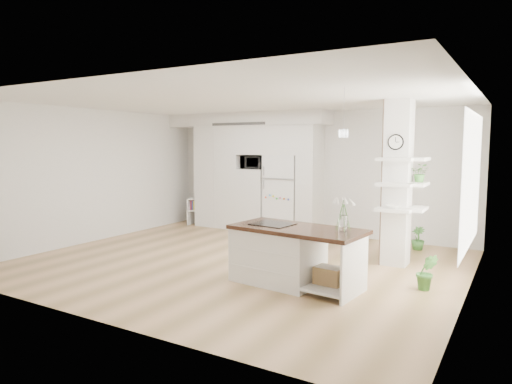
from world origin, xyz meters
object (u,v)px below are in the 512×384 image
refrigerator (284,194)px  bookshelf (201,213)px  kitchen_island (285,253)px  floor_plant_a (427,272)px

refrigerator → bookshelf: refrigerator is taller
kitchen_island → bookshelf: (-3.91, 3.16, -0.15)m
bookshelf → floor_plant_a: bearing=-30.9°
refrigerator → bookshelf: size_ratio=2.63×
bookshelf → floor_plant_a: (5.72, -2.47, -0.04)m
kitchen_island → bookshelf: kitchen_island is taller
kitchen_island → bookshelf: 5.03m
refrigerator → bookshelf: 2.28m
bookshelf → kitchen_island: bearing=-46.5°
kitchen_island → floor_plant_a: size_ratio=3.79×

